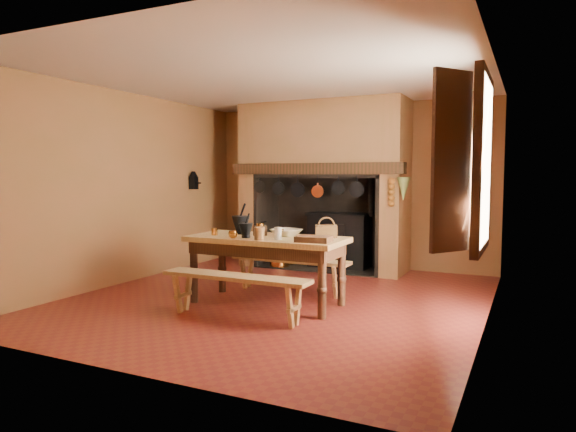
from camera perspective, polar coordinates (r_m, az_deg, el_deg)
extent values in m
plane|color=maroon|center=(6.67, -1.09, -9.17)|extent=(5.50, 5.50, 0.00)
plane|color=silver|center=(6.60, -1.12, 15.18)|extent=(5.50, 5.50, 0.00)
cube|color=#9C633E|center=(9.03, 6.75, 3.35)|extent=(5.00, 0.02, 2.80)
cube|color=#9C633E|center=(7.93, -17.51, 3.02)|extent=(0.02, 5.50, 2.80)
cube|color=#9C633E|center=(5.81, 21.52, 2.44)|extent=(0.02, 5.50, 2.80)
cube|color=#9C633E|center=(4.21, -18.11, 1.86)|extent=(5.00, 0.02, 2.80)
cube|color=#9C633E|center=(9.24, -3.32, 3.40)|extent=(0.30, 0.90, 2.80)
cube|color=#9C633E|center=(8.33, 11.95, 3.19)|extent=(0.30, 0.90, 2.80)
cube|color=#9C633E|center=(8.73, 3.95, 8.59)|extent=(2.20, 0.90, 1.20)
cube|color=black|center=(8.34, 2.91, 5.28)|extent=(2.95, 0.22, 0.18)
cube|color=black|center=(9.13, 4.87, -0.39)|extent=(2.20, 0.06, 1.60)
cube|color=black|center=(8.85, 3.87, -5.70)|extent=(2.20, 0.90, 0.02)
cube|color=black|center=(8.83, 5.75, -2.85)|extent=(1.00, 0.50, 0.90)
cube|color=black|center=(8.77, 5.73, 0.19)|extent=(1.04, 0.54, 0.04)
cube|color=black|center=(8.58, 5.17, -2.39)|extent=(0.35, 0.02, 0.45)
cylinder|color=black|center=(8.60, 9.25, 2.27)|extent=(0.10, 0.10, 0.70)
cylinder|color=orange|center=(8.61, 4.19, -2.35)|extent=(0.03, 0.03, 0.03)
cylinder|color=orange|center=(8.51, 6.07, -2.45)|extent=(0.03, 0.03, 0.03)
cylinder|color=orange|center=(9.13, -0.52, -4.80)|extent=(0.40, 0.40, 0.20)
cylinder|color=orange|center=(8.89, -0.94, -5.12)|extent=(0.34, 0.34, 0.18)
cube|color=black|center=(9.31, -1.36, -4.74)|extent=(0.18, 0.18, 0.16)
cone|color=#5C6B32|center=(7.78, 12.71, 2.94)|extent=(0.20, 0.20, 0.35)
cube|color=white|center=(5.42, 21.11, 5.50)|extent=(0.02, 1.00, 1.60)
cube|color=#331D10|center=(5.50, 21.04, 14.28)|extent=(0.08, 1.16, 0.08)
cube|color=#331D10|center=(5.46, 20.54, -3.33)|extent=(0.08, 1.16, 0.08)
cube|color=#331D10|center=(4.76, 17.70, 5.76)|extent=(0.29, 0.39, 1.60)
cube|color=#331D10|center=(6.11, 19.44, 5.40)|extent=(0.29, 0.39, 1.60)
cube|color=black|center=(9.07, -10.45, 3.63)|extent=(0.12, 0.12, 0.22)
cone|color=black|center=(9.07, -10.46, 4.58)|extent=(0.16, 0.16, 0.10)
cylinder|color=black|center=(9.02, -9.98, 3.63)|extent=(0.12, 0.02, 0.02)
cube|color=tan|center=(6.27, -2.38, -2.60)|extent=(1.93, 0.86, 0.06)
cube|color=#331D10|center=(6.29, -2.37, -3.57)|extent=(1.80, 0.73, 0.15)
cylinder|color=#331D10|center=(6.52, -10.41, -6.11)|extent=(0.10, 0.10, 0.77)
cylinder|color=#331D10|center=(5.70, 3.80, -7.58)|extent=(0.10, 0.10, 0.77)
cylinder|color=#331D10|center=(7.04, -7.33, -5.29)|extent=(0.10, 0.10, 0.77)
cylinder|color=#331D10|center=(6.29, 5.97, -6.45)|extent=(0.10, 0.10, 0.77)
cube|color=tan|center=(5.69, -5.89, -6.75)|extent=(1.75, 0.31, 0.04)
cube|color=tan|center=(6.92, 0.26, -4.90)|extent=(1.66, 0.29, 0.04)
cylinder|color=black|center=(6.57, -5.26, -1.83)|extent=(0.14, 0.14, 0.04)
cone|color=black|center=(6.55, -5.27, -0.82)|extent=(0.23, 0.23, 0.19)
cylinder|color=black|center=(6.53, -5.07, 0.61)|extent=(0.10, 0.06, 0.19)
cylinder|color=black|center=(6.17, -4.71, -2.28)|extent=(0.10, 0.10, 0.03)
cone|color=black|center=(6.16, -4.71, -1.47)|extent=(0.18, 0.18, 0.14)
cylinder|color=black|center=(6.14, -4.55, -0.33)|extent=(0.07, 0.04, 0.14)
cube|color=#331D10|center=(6.37, -3.12, -1.65)|extent=(0.15, 0.15, 0.12)
cylinder|color=orange|center=(6.36, -3.12, -0.96)|extent=(0.09, 0.09, 0.03)
cylinder|color=black|center=(6.33, -2.72, -0.66)|extent=(0.10, 0.04, 0.03)
cylinder|color=orange|center=(6.48, -8.17, -1.74)|extent=(0.10, 0.10, 0.09)
cylinder|color=orange|center=(6.32, -0.80, -1.86)|extent=(0.09, 0.09, 0.08)
imported|color=#BAB28F|center=(6.32, -0.17, -1.84)|extent=(0.44, 0.44, 0.09)
cylinder|color=brown|center=(5.95, -3.21, -1.95)|extent=(0.14, 0.14, 0.15)
cylinder|color=beige|center=(5.97, -1.12, -1.94)|extent=(0.09, 0.09, 0.15)
cube|color=#4B3216|center=(6.21, 4.27, -1.71)|extent=(0.31, 0.27, 0.15)
torus|color=#4B3216|center=(6.20, 4.28, -1.04)|extent=(0.20, 0.10, 0.21)
cube|color=#331D10|center=(5.78, 2.89, -2.56)|extent=(0.40, 0.31, 0.07)
imported|color=orange|center=(6.14, -6.13, -2.07)|extent=(0.12, 0.12, 0.09)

